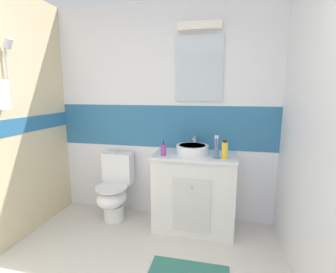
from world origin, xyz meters
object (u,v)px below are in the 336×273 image
Objects in this scene: shampoo_bottle_tall at (225,150)px; toothbrush_cup at (216,152)px; sink_basin at (192,149)px; toilet at (114,189)px; soap_dispenser at (163,150)px.

toothbrush_cup is at bearing -179.26° from shampoo_bottle_tall.
sink_basin is 0.36m from shampoo_bottle_tall.
toothbrush_cup is (1.18, -0.13, 0.55)m from toilet.
toilet is at bearing 167.63° from soap_dispenser.
sink_basin is 0.29m from toothbrush_cup.
sink_basin is 0.32m from soap_dispenser.
toilet is (-0.92, -0.00, -0.54)m from sink_basin.
soap_dispenser is at bearing -178.94° from toothbrush_cup.
sink_basin is at bearing 26.41° from soap_dispenser.
toothbrush_cup is 0.08m from shampoo_bottle_tall.
shampoo_bottle_tall is at bearing 0.74° from toothbrush_cup.
shampoo_bottle_tall reaches higher than toilet.
toilet is at bearing 174.16° from shampoo_bottle_tall.
shampoo_bottle_tall reaches higher than soap_dispenser.
shampoo_bottle_tall is (1.26, -0.13, 0.57)m from toilet.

